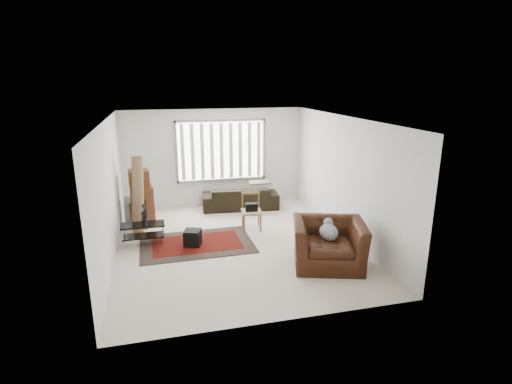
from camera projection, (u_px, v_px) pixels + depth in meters
room at (232, 160)px, 8.72m from camera, size 6.00×6.02×2.71m
persian_rug at (197, 244)px, 8.70m from camera, size 2.43×1.64×0.02m
tv_stand at (143, 230)px, 8.64m from camera, size 0.92×0.41×0.46m
tv at (142, 215)px, 8.54m from camera, size 0.10×0.74×0.43m
subwoofer at (193, 237)px, 8.58m from camera, size 0.43×0.43×0.34m
moving_boxes at (141, 199)px, 9.76m from camera, size 0.62×0.58×1.37m
white_flatpack at (136, 209)px, 9.95m from camera, size 0.55×0.22×0.69m
rolled_rug at (138, 195)px, 9.25m from camera, size 0.38×0.81×1.77m
sofa at (240, 194)px, 11.04m from camera, size 2.16×1.11×0.80m
side_chair at (251, 210)px, 9.48m from camera, size 0.52×0.52×0.86m
armchair at (329, 240)px, 7.62m from camera, size 1.64×1.52×1.00m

